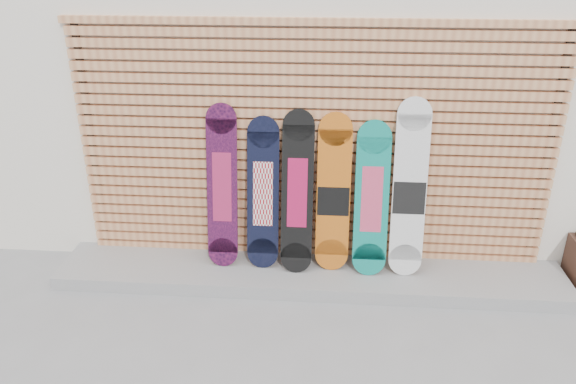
# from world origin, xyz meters

# --- Properties ---
(ground) EXTENTS (80.00, 80.00, 0.00)m
(ground) POSITION_xyz_m (0.00, 0.00, 0.00)
(ground) COLOR gray
(ground) RESTS_ON ground
(building) EXTENTS (12.00, 5.00, 3.60)m
(building) POSITION_xyz_m (0.50, 3.50, 1.80)
(building) COLOR silver
(building) RESTS_ON ground
(concrete_step) EXTENTS (4.60, 0.70, 0.12)m
(concrete_step) POSITION_xyz_m (-0.15, 0.68, 0.06)
(concrete_step) COLOR gray
(concrete_step) RESTS_ON ground
(slat_wall) EXTENTS (4.26, 0.08, 2.29)m
(slat_wall) POSITION_xyz_m (-0.15, 0.97, 1.21)
(slat_wall) COLOR #BE7A4F
(slat_wall) RESTS_ON ground
(snowboard_0) EXTENTS (0.27, 0.29, 1.47)m
(snowboard_0) POSITION_xyz_m (-0.95, 0.80, 0.86)
(snowboard_0) COLOR black
(snowboard_0) RESTS_ON concrete_step
(snowboard_1) EXTENTS (0.28, 0.29, 1.37)m
(snowboard_1) POSITION_xyz_m (-0.58, 0.80, 0.80)
(snowboard_1) COLOR black
(snowboard_1) RESTS_ON concrete_step
(snowboard_2) EXTENTS (0.28, 0.35, 1.44)m
(snowboard_2) POSITION_xyz_m (-0.27, 0.77, 0.84)
(snowboard_2) COLOR black
(snowboard_2) RESTS_ON concrete_step
(snowboard_3) EXTENTS (0.30, 0.28, 1.42)m
(snowboard_3) POSITION_xyz_m (0.04, 0.80, 0.82)
(snowboard_3) COLOR #B65813
(snowboard_3) RESTS_ON concrete_step
(snowboard_4) EXTENTS (0.30, 0.34, 1.36)m
(snowboard_4) POSITION_xyz_m (0.38, 0.77, 0.80)
(snowboard_4) COLOR #0C786B
(snowboard_4) RESTS_ON concrete_step
(snowboard_5) EXTENTS (0.29, 0.32, 1.56)m
(snowboard_5) POSITION_xyz_m (0.70, 0.78, 0.89)
(snowboard_5) COLOR silver
(snowboard_5) RESTS_ON concrete_step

